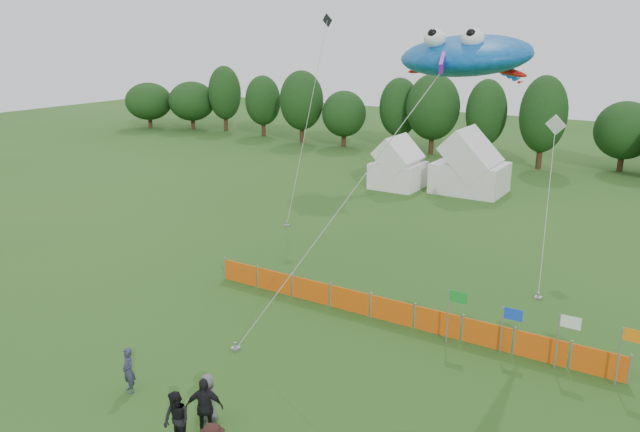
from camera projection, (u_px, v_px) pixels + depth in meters
The scene contains 13 objects.
ground at pixel (216, 426), 19.05m from camera, with size 160.00×160.00×0.00m, color #234C16.
treeline at pixel (577, 122), 53.54m from camera, with size 104.57×8.78×8.36m.
tent_left at pixel (398, 167), 48.05m from camera, with size 3.64×3.64×3.22m.
tent_right at pixel (470, 168), 46.54m from camera, with size 5.18×4.15×3.66m.
barrier_fence at pixel (391, 311), 25.77m from camera, with size 17.90×0.06×1.00m.
flag_row at pixel (595, 341), 21.28m from camera, with size 10.73×0.75×2.21m.
spectator_a at pixel (128, 370), 20.65m from camera, with size 0.58×0.38×1.59m, color #2A2E47.
spectator_b at pixel (177, 421), 17.81m from camera, with size 0.86×0.67×1.77m, color black.
spectator_d at pixel (204, 408), 18.31m from camera, with size 1.12×0.47×1.91m, color black.
spectator_e at pixel (209, 398), 19.11m from camera, with size 0.77×0.50×1.57m, color #545359.
stingray_kite at pixel (469, 56), 22.12m from camera, with size 9.79×12.73×11.75m.
small_kite_white at pixel (551, 173), 30.90m from camera, with size 2.04×6.73×7.57m.
small_kite_dark at pixel (310, 107), 38.82m from camera, with size 0.84×4.76×12.73m.
Camera 1 is at (11.47, -12.24, 11.53)m, focal length 35.00 mm.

